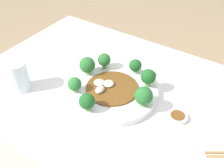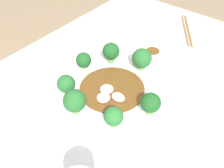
# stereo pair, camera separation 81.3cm
# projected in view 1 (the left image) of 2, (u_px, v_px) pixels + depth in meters

# --- Properties ---
(table) EXTENTS (1.11, 0.72, 0.72)m
(table) POSITION_uv_depth(u_px,v_px,m) (122.00, 155.00, 1.13)
(table) COLOR silver
(table) RESTS_ON ground_plane
(plate) EXTENTS (0.31, 0.31, 0.02)m
(plate) POSITION_uv_depth(u_px,v_px,m) (112.00, 91.00, 0.90)
(plate) COLOR white
(plate) RESTS_ON table
(broccoli_south) EXTENTS (0.05, 0.05, 0.06)m
(broccoli_south) POSITION_uv_depth(u_px,v_px,m) (87.00, 102.00, 0.79)
(broccoli_south) COLOR #7AAD5B
(broccoli_south) RESTS_ON plate
(broccoli_east) EXTENTS (0.06, 0.06, 0.07)m
(broccoli_east) POSITION_uv_depth(u_px,v_px,m) (144.00, 96.00, 0.80)
(broccoli_east) COLOR #70A356
(broccoli_east) RESTS_ON plate
(broccoli_west) EXTENTS (0.06, 0.06, 0.07)m
(broccoli_west) POSITION_uv_depth(u_px,v_px,m) (87.00, 66.00, 0.93)
(broccoli_west) COLOR #89B76B
(broccoli_west) RESTS_ON plate
(broccoli_southwest) EXTENTS (0.05, 0.05, 0.06)m
(broccoli_southwest) POSITION_uv_depth(u_px,v_px,m) (75.00, 84.00, 0.86)
(broccoli_southwest) COLOR #89B76B
(broccoli_southwest) RESTS_ON plate
(broccoli_north) EXTENTS (0.05, 0.05, 0.05)m
(broccoli_north) POSITION_uv_depth(u_px,v_px,m) (135.00, 66.00, 0.94)
(broccoli_north) COLOR #89B76B
(broccoli_north) RESTS_ON plate
(broccoli_northeast) EXTENTS (0.05, 0.05, 0.07)m
(broccoli_northeast) POSITION_uv_depth(u_px,v_px,m) (148.00, 77.00, 0.87)
(broccoli_northeast) COLOR #70A356
(broccoli_northeast) RESTS_ON plate
(broccoli_northwest) EXTENTS (0.05, 0.05, 0.06)m
(broccoli_northwest) POSITION_uv_depth(u_px,v_px,m) (104.00, 60.00, 0.95)
(broccoli_northwest) COLOR #70A356
(broccoli_northwest) RESTS_ON plate
(stirfry_center) EXTENTS (0.18, 0.18, 0.02)m
(stirfry_center) POSITION_uv_depth(u_px,v_px,m) (110.00, 87.00, 0.89)
(stirfry_center) COLOR brown
(stirfry_center) RESTS_ON plate
(drinking_glass) EXTENTS (0.07, 0.07, 0.11)m
(drinking_glass) POSITION_uv_depth(u_px,v_px,m) (19.00, 76.00, 0.89)
(drinking_glass) COLOR silver
(drinking_glass) RESTS_ON table
(sauce_dish) EXTENTS (0.06, 0.06, 0.02)m
(sauce_dish) POSITION_uv_depth(u_px,v_px,m) (177.00, 117.00, 0.81)
(sauce_dish) COLOR white
(sauce_dish) RESTS_ON table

